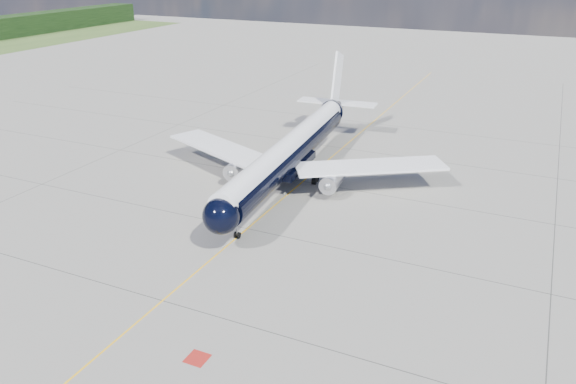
# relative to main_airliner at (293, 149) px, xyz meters

# --- Properties ---
(ground) EXTENTS (320.00, 320.00, 0.00)m
(ground) POSITION_rel_main_airliner_xyz_m (1.40, 5.18, -4.23)
(ground) COLOR gray
(ground) RESTS_ON ground
(taxiway_centerline) EXTENTS (0.16, 160.00, 0.01)m
(taxiway_centerline) POSITION_rel_main_airliner_xyz_m (1.40, 0.18, -4.23)
(taxiway_centerline) COLOR #FCB50D
(taxiway_centerline) RESTS_ON ground
(red_marking) EXTENTS (1.60, 1.60, 0.01)m
(red_marking) POSITION_rel_main_airliner_xyz_m (8.20, -34.82, -4.23)
(red_marking) COLOR maroon
(red_marking) RESTS_ON ground
(main_airliner) EXTENTS (38.66, 47.22, 13.64)m
(main_airliner) POSITION_rel_main_airliner_xyz_m (0.00, 0.00, 0.00)
(main_airliner) COLOR black
(main_airliner) RESTS_ON ground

